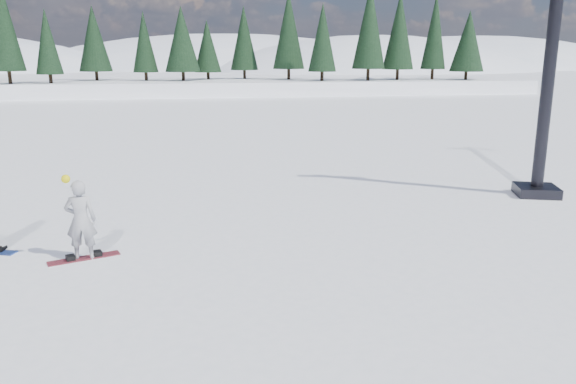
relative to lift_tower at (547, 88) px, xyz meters
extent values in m
cube|color=white|center=(-15.95, 50.68, -4.34)|extent=(90.00, 14.00, 5.00)
ellipsoid|color=white|center=(4.05, 195.68, -17.97)|extent=(182.00, 140.00, 53.20)
ellipsoid|color=white|center=(94.05, 180.68, -17.20)|extent=(156.00, 120.00, 50.40)
ellipsoid|color=white|center=(44.05, 145.68, -15.72)|extent=(117.00, 90.00, 45.00)
cone|color=black|center=(-28.62, 50.68, 1.91)|extent=(3.20, 3.20, 7.50)
cone|color=black|center=(-24.40, 50.68, 1.91)|extent=(3.20, 3.20, 7.50)
cone|color=black|center=(-20.18, 50.68, 1.91)|extent=(3.20, 3.20, 7.50)
cone|color=black|center=(-15.95, 50.68, 1.91)|extent=(3.20, 3.20, 7.50)
cone|color=black|center=(-11.73, 50.68, 1.91)|extent=(3.20, 3.20, 7.50)
cone|color=black|center=(-7.51, 50.68, 1.91)|extent=(3.20, 3.20, 7.50)
cone|color=black|center=(-3.29, 50.68, 1.91)|extent=(3.20, 3.20, 7.50)
cone|color=black|center=(0.94, 50.68, 1.91)|extent=(3.20, 3.20, 7.50)
cone|color=black|center=(5.16, 50.68, 1.91)|extent=(3.20, 3.20, 7.50)
cone|color=black|center=(9.38, 50.68, 1.91)|extent=(3.20, 3.20, 7.50)
cone|color=black|center=(13.60, 50.68, 1.91)|extent=(3.20, 3.20, 7.50)
cone|color=black|center=(17.82, 50.68, 1.91)|extent=(3.20, 3.20, 7.50)
cone|color=black|center=(22.05, 50.68, 1.91)|extent=(3.20, 3.20, 7.50)
cylinder|color=black|center=(0.00, 0.00, 0.76)|extent=(0.37, 0.37, 8.21)
cube|color=black|center=(0.00, 0.00, -3.19)|extent=(1.56, 1.56, 0.31)
imported|color=#B0AFB5|center=(-13.12, -3.44, -2.46)|extent=(0.65, 0.43, 1.76)
sphere|color=yellow|center=(-13.32, -3.56, -1.52)|extent=(0.18, 0.18, 0.18)
cube|color=maroon|center=(-13.12, -3.44, -3.33)|extent=(1.51, 0.77, 0.03)
camera|label=1|loc=(-10.79, -15.57, 0.97)|focal=35.00mm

